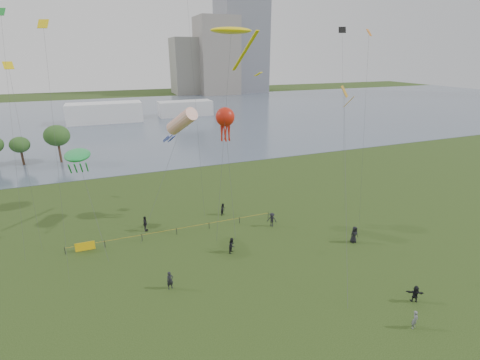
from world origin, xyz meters
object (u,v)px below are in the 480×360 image
object	(u,v)px
kite_stingray	(232,31)
kite_octopus	(225,117)
fence	(122,240)
kite_flyer	(415,320)

from	to	relation	value
kite_stingray	kite_octopus	world-z (taller)	kite_stingray
fence	kite_octopus	xyz separation A→B (m)	(13.21, 2.39, 12.52)
fence	kite_octopus	world-z (taller)	kite_octopus
fence	kite_octopus	bearing A→B (deg)	10.27
kite_flyer	kite_stingray	world-z (taller)	kite_stingray
fence	kite_stingray	bearing A→B (deg)	17.33
fence	kite_octopus	size ratio (longest dim) A/B	1.68
kite_flyer	kite_octopus	size ratio (longest dim) A/B	0.11
fence	kite_stingray	world-z (taller)	kite_stingray
kite_stingray	kite_octopus	xyz separation A→B (m)	(-1.72, -2.27, -9.62)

